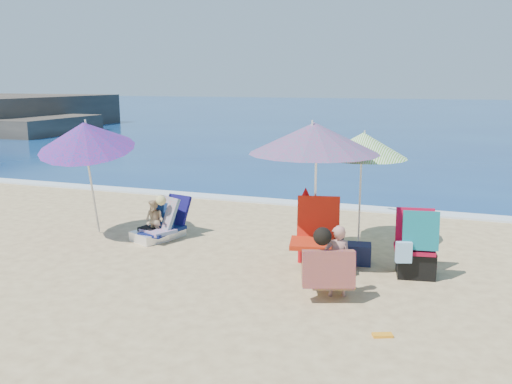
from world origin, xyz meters
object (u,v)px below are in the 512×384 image
(umbrella_blue, at_px, (85,136))
(furled_umbrella, at_px, (302,222))
(umbrella_striped, at_px, (363,145))
(chair_rainbow, at_px, (155,230))
(person_left, at_px, (156,220))
(chair_navy, at_px, (170,226))
(umbrella_turquoise, at_px, (314,138))
(camp_chair_right, at_px, (416,252))
(person_center, at_px, (333,264))
(camp_chair_left, at_px, (321,250))

(umbrella_blue, height_order, furled_umbrella, umbrella_blue)
(umbrella_striped, bearing_deg, chair_rainbow, -164.63)
(umbrella_striped, height_order, person_left, umbrella_striped)
(umbrella_blue, distance_m, person_left, 1.90)
(furled_umbrella, relative_size, chair_navy, 1.51)
(umbrella_striped, distance_m, chair_navy, 3.74)
(umbrella_turquoise, height_order, umbrella_striped, umbrella_turquoise)
(chair_navy, distance_m, chair_rainbow, 0.37)
(camp_chair_right, bearing_deg, person_left, 176.16)
(person_center, bearing_deg, camp_chair_right, 51.97)
(camp_chair_left, relative_size, person_left, 1.34)
(furled_umbrella, bearing_deg, person_center, -59.64)
(umbrella_blue, distance_m, person_center, 4.98)
(camp_chair_left, bearing_deg, camp_chair_right, 11.55)
(umbrella_blue, bearing_deg, camp_chair_left, -3.81)
(furled_umbrella, bearing_deg, umbrella_turquoise, -32.02)
(chair_navy, height_order, chair_rainbow, chair_rainbow)
(umbrella_blue, distance_m, camp_chair_left, 4.53)
(chair_navy, bearing_deg, chair_rainbow, -106.11)
(chair_navy, relative_size, camp_chair_left, 0.69)
(camp_chair_right, bearing_deg, person_center, -128.03)
(umbrella_striped, bearing_deg, person_left, -164.12)
(camp_chair_left, bearing_deg, person_center, -68.78)
(umbrella_striped, relative_size, camp_chair_left, 1.79)
(furled_umbrella, xyz_separation_m, person_center, (0.76, -1.30, -0.16))
(umbrella_striped, distance_m, umbrella_blue, 4.75)
(camp_chair_right, bearing_deg, umbrella_striped, 128.34)
(umbrella_turquoise, relative_size, person_center, 2.54)
(chair_navy, bearing_deg, furled_umbrella, -12.73)
(camp_chair_right, bearing_deg, camp_chair_left, -168.45)
(person_left, bearing_deg, umbrella_turquoise, -6.78)
(chair_rainbow, bearing_deg, camp_chair_right, -4.09)
(person_left, bearing_deg, person_center, -23.68)
(chair_rainbow, height_order, camp_chair_right, camp_chair_right)
(chair_navy, relative_size, person_center, 0.79)
(person_left, bearing_deg, umbrella_blue, -166.21)
(camp_chair_left, bearing_deg, furled_umbrella, 138.48)
(umbrella_blue, xyz_separation_m, furled_umbrella, (3.87, 0.06, -1.22))
(umbrella_blue, distance_m, camp_chair_right, 5.78)
(umbrella_striped, height_order, camp_chair_right, umbrella_striped)
(chair_navy, bearing_deg, umbrella_blue, -151.61)
(chair_rainbow, relative_size, person_left, 1.04)
(furled_umbrella, bearing_deg, chair_rainbow, 174.93)
(chair_navy, xyz_separation_m, camp_chair_right, (4.36, -0.67, 0.17))
(furled_umbrella, height_order, chair_rainbow, furled_umbrella)
(umbrella_blue, xyz_separation_m, person_left, (1.16, 0.28, -1.48))
(umbrella_turquoise, distance_m, umbrella_blue, 4.06)
(chair_navy, distance_m, person_left, 0.42)
(chair_rainbow, bearing_deg, umbrella_striped, 15.37)
(umbrella_turquoise, bearing_deg, umbrella_blue, 179.15)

